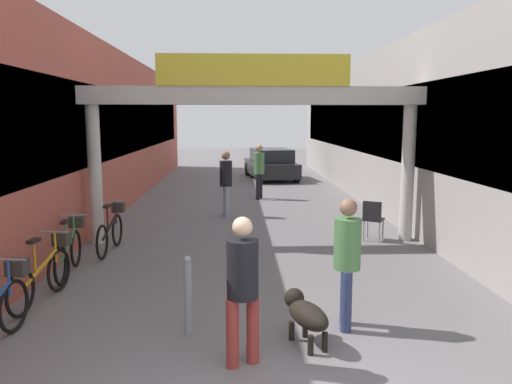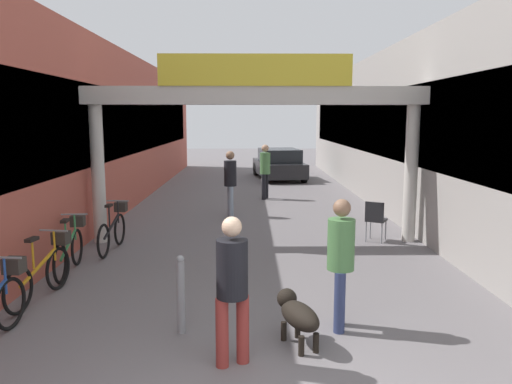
# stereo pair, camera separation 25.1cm
# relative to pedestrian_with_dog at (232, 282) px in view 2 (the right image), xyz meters

# --- Properties ---
(storefront_left) EXTENTS (3.00, 26.00, 4.55)m
(storefront_left) POSITION_rel_pedestrian_with_dog_xyz_m (-4.78, 9.71, 1.34)
(storefront_left) COLOR #B25142
(storefront_left) RESTS_ON ground_plane
(storefront_right) EXTENTS (3.00, 26.00, 4.55)m
(storefront_right) POSITION_rel_pedestrian_with_dog_xyz_m (5.40, 9.71, 1.34)
(storefront_right) COLOR #9E9993
(storefront_right) RESTS_ON ground_plane
(arcade_sign_gateway) EXTENTS (7.40, 0.47, 3.95)m
(arcade_sign_gateway) POSITION_rel_pedestrian_with_dog_xyz_m (0.31, 5.46, 1.86)
(arcade_sign_gateway) COLOR beige
(arcade_sign_gateway) RESTS_ON ground_plane
(pedestrian_with_dog) EXTENTS (0.45, 0.45, 1.64)m
(pedestrian_with_dog) POSITION_rel_pedestrian_with_dog_xyz_m (0.00, 0.00, 0.00)
(pedestrian_with_dog) COLOR #99332D
(pedestrian_with_dog) RESTS_ON ground_plane
(pedestrian_companion) EXTENTS (0.40, 0.40, 1.68)m
(pedestrian_companion) POSITION_rel_pedestrian_with_dog_xyz_m (1.33, 0.92, 0.02)
(pedestrian_companion) COLOR navy
(pedestrian_companion) RESTS_ON ground_plane
(pedestrian_carrying_crate) EXTENTS (0.38, 0.40, 1.78)m
(pedestrian_carrying_crate) POSITION_rel_pedestrian_with_dog_xyz_m (-0.33, 8.34, 0.09)
(pedestrian_carrying_crate) COLOR #8C9EB2
(pedestrian_carrying_crate) RESTS_ON ground_plane
(pedestrian_elderly_walking) EXTENTS (0.44, 0.44, 1.80)m
(pedestrian_elderly_walking) POSITION_rel_pedestrian_with_dog_xyz_m (0.70, 11.20, 0.11)
(pedestrian_elderly_walking) COLOR black
(pedestrian_elderly_walking) RESTS_ON ground_plane
(dog_on_leash) EXTENTS (0.58, 0.86, 0.60)m
(dog_on_leash) POSITION_rel_pedestrian_with_dog_xyz_m (0.74, 0.48, -0.56)
(dog_on_leash) COLOR black
(dog_on_leash) RESTS_ON ground_plane
(bicycle_orange_second) EXTENTS (0.46, 1.68, 0.98)m
(bicycle_orange_second) POSITION_rel_pedestrian_with_dog_xyz_m (-2.87, 2.06, -0.50)
(bicycle_orange_second) COLOR black
(bicycle_orange_second) RESTS_ON ground_plane
(bicycle_green_third) EXTENTS (0.46, 1.69, 0.98)m
(bicycle_green_third) POSITION_rel_pedestrian_with_dog_xyz_m (-2.93, 3.36, -0.50)
(bicycle_green_third) COLOR black
(bicycle_green_third) RESTS_ON ground_plane
(bicycle_black_farthest) EXTENTS (0.46, 1.69, 0.98)m
(bicycle_black_farthest) POSITION_rel_pedestrian_with_dog_xyz_m (-2.58, 4.82, -0.50)
(bicycle_black_farthest) COLOR black
(bicycle_black_farthest) RESTS_ON ground_plane
(bollard_post_metal) EXTENTS (0.10, 0.10, 1.00)m
(bollard_post_metal) POSITION_rel_pedestrian_with_dog_xyz_m (-0.67, 0.82, -0.43)
(bollard_post_metal) COLOR gray
(bollard_post_metal) RESTS_ON ground_plane
(cafe_chair_black_nearer) EXTENTS (0.54, 0.54, 0.89)m
(cafe_chair_black_nearer) POSITION_rel_pedestrian_with_dog_xyz_m (2.90, 5.40, -0.40)
(cafe_chair_black_nearer) COLOR gray
(cafe_chair_black_nearer) RESTS_ON ground_plane
(parked_car_black) EXTENTS (2.27, 4.20, 1.33)m
(parked_car_black) POSITION_rel_pedestrian_with_dog_xyz_m (1.49, 16.74, -0.29)
(parked_car_black) COLOR black
(parked_car_black) RESTS_ON ground_plane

